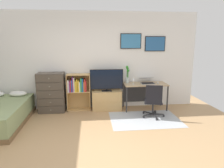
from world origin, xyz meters
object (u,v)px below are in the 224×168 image
Objects in this scene: tv_stand at (107,100)px; bamboo_vase at (127,74)px; wine_glass at (133,79)px; computer_mouse at (158,83)px; bookshelf at (78,89)px; desk at (144,88)px; dresser at (52,92)px; laptop at (147,81)px; television at (107,80)px; office_chair at (153,100)px.

bamboo_vase is (0.60, 0.06, 0.73)m from tv_stand.
computer_mouse is at bearing -0.06° from wine_glass.
bookshelf reaches higher than wine_glass.
computer_mouse reaches higher than desk.
dresser is 2.54× the size of laptop.
dresser reaches higher than bookshelf.
wine_glass is (0.73, -0.11, 0.03)m from television.
dresser is 1.25× the size of office_chair.
bamboo_vase reaches higher than wine_glass.
desk is (1.08, 0.02, -0.24)m from television.
television is (1.50, -0.01, 0.31)m from dresser.
dresser is 10.30× the size of computer_mouse.
office_chair is at bearing -34.89° from tv_stand.
desk is 0.21m from laptop.
wine_glass is (2.23, -0.12, 0.34)m from dresser.
bookshelf is at bearing 173.37° from wine_glass.
television is at bearing 175.51° from computer_mouse.
bookshelf reaches higher than office_chair.
dresser is 2.93m from computer_mouse.
bookshelf is 1.11× the size of television.
office_chair is 0.77m from computer_mouse.
office_chair is (1.11, -0.75, -0.39)m from television.
dresser is at bearing 177.67° from computer_mouse.
dresser reaches higher than laptop.
office_chair is 4.78× the size of wine_glass.
office_chair reaches higher than computer_mouse.
office_chair is (1.11, -0.77, 0.19)m from tv_stand.
television reaches higher than dresser.
desk is 0.46m from wine_glass.
wine_glass is (-0.41, -0.10, 0.07)m from laptop.
dresser is 1.31× the size of tv_stand.
television is at bearing 171.32° from wine_glass.
bamboo_vase is at bearing 166.79° from computer_mouse.
television is 5.07× the size of wine_glass.
computer_mouse is (0.31, 0.64, 0.30)m from office_chair.
desk is at bearing -7.96° from bamboo_vase.
tv_stand is at bearing 90.00° from television.
tv_stand is at bearing -3.15° from bookshelf.
computer_mouse is (2.92, -0.12, 0.22)m from dresser.
laptop is (2.64, -0.01, 0.27)m from dresser.
dresser is 1.06× the size of bookshelf.
desk is at bearing -0.39° from tv_stand.
office_chair reaches higher than desk.
computer_mouse is at bearing -4.49° from television.
bookshelf is 1.87m from desk.
bookshelf is 2.07× the size of bamboo_vase.
tv_stand is at bearing -174.25° from bamboo_vase.
bookshelf reaches higher than computer_mouse.
laptop reaches higher than computer_mouse.
television is 1.14m from laptop.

